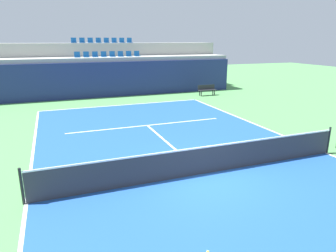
{
  "coord_description": "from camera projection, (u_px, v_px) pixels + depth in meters",
  "views": [
    {
      "loc": [
        -4.46,
        -8.33,
        4.35
      ],
      "look_at": [
        -0.51,
        2.0,
        1.2
      ],
      "focal_mm": 32.45,
      "sensor_mm": 36.0,
      "label": 1
    }
  ],
  "objects": [
    {
      "name": "ground_plane",
      "position": [
        203.0,
        174.0,
        10.2
      ],
      "size": [
        80.0,
        80.0,
        0.0
      ],
      "primitive_type": "plane",
      "color": "#4C8C4C"
    },
    {
      "name": "court_surface",
      "position": [
        203.0,
        174.0,
        10.2
      ],
      "size": [
        11.0,
        24.0,
        0.01
      ],
      "primitive_type": "cube",
      "color": "#1E4C99",
      "rests_on": "ground_plane"
    },
    {
      "name": "baseline_far",
      "position": [
        124.0,
        105.0,
        20.93
      ],
      "size": [
        11.0,
        0.1,
        0.0
      ],
      "primitive_type": "cube",
      "color": "white",
      "rests_on": "court_surface"
    },
    {
      "name": "sideline_left",
      "position": [
        26.0,
        204.0,
        8.33
      ],
      "size": [
        0.1,
        24.0,
        0.0
      ],
      "primitive_type": "cube",
      "color": "white",
      "rests_on": "court_surface"
    },
    {
      "name": "sideline_right",
      "position": [
        326.0,
        153.0,
        12.07
      ],
      "size": [
        0.1,
        24.0,
        0.0
      ],
      "primitive_type": "cube",
      "color": "white",
      "rests_on": "court_surface"
    },
    {
      "name": "service_line_far",
      "position": [
        147.0,
        125.0,
        15.95
      ],
      "size": [
        8.26,
        0.1,
        0.0
      ],
      "primitive_type": "cube",
      "color": "white",
      "rests_on": "court_surface"
    },
    {
      "name": "centre_service_line",
      "position": [
        169.0,
        144.0,
        13.07
      ],
      "size": [
        0.1,
        6.4,
        0.0
      ],
      "primitive_type": "cube",
      "color": "white",
      "rests_on": "court_surface"
    },
    {
      "name": "back_wall",
      "position": [
        113.0,
        79.0,
        23.75
      ],
      "size": [
        20.49,
        0.3,
        2.7
      ],
      "primitive_type": "cube",
      "color": "navy",
      "rests_on": "ground_plane"
    },
    {
      "name": "stands_tier_lower",
      "position": [
        109.0,
        76.0,
        24.92
      ],
      "size": [
        20.49,
        2.4,
        3.02
      ],
      "primitive_type": "cube",
      "color": "#9E9E99",
      "rests_on": "ground_plane"
    },
    {
      "name": "stands_tier_upper",
      "position": [
        104.0,
        67.0,
        26.93
      ],
      "size": [
        20.49,
        2.4,
        4.09
      ],
      "primitive_type": "cube",
      "color": "#9E9E99",
      "rests_on": "ground_plane"
    },
    {
      "name": "seating_row_lower",
      "position": [
        108.0,
        55.0,
        24.56
      ],
      "size": [
        5.27,
        0.44,
        0.44
      ],
      "color": "#145193",
      "rests_on": "stands_tier_lower"
    },
    {
      "name": "seating_row_upper",
      "position": [
        103.0,
        41.0,
        26.42
      ],
      "size": [
        5.27,
        0.44,
        0.44
      ],
      "color": "#145193",
      "rests_on": "stands_tier_upper"
    },
    {
      "name": "tennis_net",
      "position": [
        204.0,
        160.0,
        10.06
      ],
      "size": [
        11.08,
        0.08,
        1.07
      ],
      "color": "black",
      "rests_on": "court_surface"
    },
    {
      "name": "player_bench",
      "position": [
        207.0,
        89.0,
        24.47
      ],
      "size": [
        1.5,
        0.4,
        0.85
      ],
      "color": "#232328",
      "rests_on": "ground_plane"
    },
    {
      "name": "tennis_ball_0",
      "position": [
        208.0,
        252.0,
        6.39
      ],
      "size": [
        0.07,
        0.07,
        0.07
      ],
      "primitive_type": "sphere",
      "color": "#CCE033",
      "rests_on": "court_surface"
    }
  ]
}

